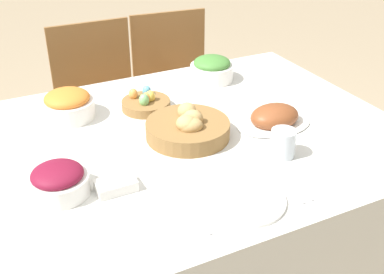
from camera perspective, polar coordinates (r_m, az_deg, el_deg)
dining_table at (r=1.87m, az=-1.54°, el=-9.82°), size 1.57×1.15×0.73m
chair_far_right at (r=2.67m, az=-1.84°, el=5.72°), size 0.46×0.46×0.87m
chair_far_center at (r=2.54m, az=-10.68°, el=3.90°), size 0.42×0.42×0.87m
bread_basket at (r=1.64m, az=-0.47°, el=1.13°), size 0.29×0.29×0.10m
egg_basket at (r=1.85m, az=-5.50°, el=4.04°), size 0.19×0.19×0.08m
ham_platter at (r=1.75m, az=9.74°, el=2.26°), size 0.28×0.20×0.08m
beet_salad_bowl at (r=1.41m, az=-15.57°, el=-5.03°), size 0.17×0.17×0.09m
green_salad_bowl at (r=2.09m, az=2.37°, el=8.07°), size 0.19×0.19×0.11m
carrot_bowl at (r=1.82m, az=-14.50°, el=3.72°), size 0.20×0.20×0.11m
dinner_plate at (r=1.36m, az=5.98°, el=-7.40°), size 0.24×0.24×0.01m
fork at (r=1.30m, az=0.39°, el=-9.24°), size 0.01×0.17×0.00m
knife at (r=1.43m, az=11.02°, el=-5.81°), size 0.01×0.17×0.00m
spoon at (r=1.45m, az=11.98°, el=-5.49°), size 0.01×0.17×0.00m
drinking_cup at (r=1.56m, az=10.72°, el=-0.73°), size 0.08×0.08×0.09m
butter_dish at (r=1.40m, az=-9.02°, el=-5.70°), size 0.12×0.07×0.03m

